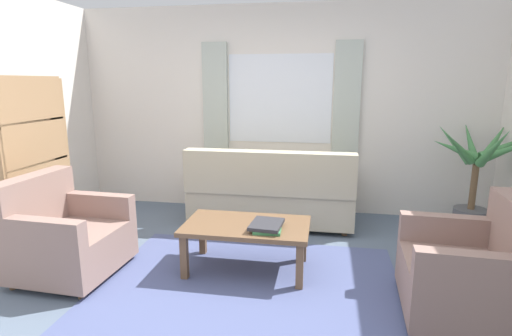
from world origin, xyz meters
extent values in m
plane|color=slate|center=(0.00, 0.00, 0.00)|extent=(6.24, 6.24, 0.00)
cube|color=silver|center=(0.00, 2.26, 1.30)|extent=(5.32, 0.12, 2.60)
cube|color=white|center=(0.00, 2.20, 1.45)|extent=(1.30, 0.01, 1.10)
cube|color=#B2BCB2|center=(-0.83, 2.17, 1.45)|extent=(0.32, 0.06, 1.40)
cube|color=#B2BCB2|center=(0.83, 2.17, 1.45)|extent=(0.32, 0.06, 1.40)
cube|color=#4C5684|center=(0.00, 0.00, 0.01)|extent=(2.48, 2.08, 0.01)
cube|color=#BCB293|center=(-0.02, 1.68, 0.25)|extent=(1.90, 0.80, 0.38)
cube|color=#BCB293|center=(-0.02, 1.36, 0.68)|extent=(1.90, 0.20, 0.48)
cube|color=#BCB293|center=(0.85, 1.68, 0.56)|extent=(0.16, 0.80, 0.24)
cube|color=#BCB293|center=(-0.89, 1.68, 0.56)|extent=(0.16, 0.80, 0.24)
cylinder|color=brown|center=(0.83, 1.98, 0.03)|extent=(0.06, 0.06, 0.06)
cylinder|color=brown|center=(-0.87, 1.98, 0.03)|extent=(0.06, 0.06, 0.06)
cylinder|color=brown|center=(0.83, 1.38, 0.03)|extent=(0.06, 0.06, 0.06)
cylinder|color=brown|center=(-0.87, 1.38, 0.03)|extent=(0.06, 0.06, 0.06)
cube|color=gray|center=(-1.56, 0.05, 0.24)|extent=(0.84, 0.88, 0.36)
cube|color=gray|center=(-1.89, 0.06, 0.65)|extent=(0.22, 0.85, 0.46)
cube|color=gray|center=(-1.58, -0.31, 0.53)|extent=(0.80, 0.16, 0.22)
cube|color=gray|center=(-1.54, 0.41, 0.53)|extent=(0.80, 0.16, 0.22)
cylinder|color=brown|center=(-1.26, -0.31, 0.03)|extent=(0.05, 0.05, 0.06)
cylinder|color=brown|center=(-1.23, 0.37, 0.03)|extent=(0.05, 0.05, 0.06)
cylinder|color=brown|center=(-1.90, -0.28, 0.03)|extent=(0.05, 0.05, 0.06)
cylinder|color=brown|center=(-1.87, 0.40, 0.03)|extent=(0.05, 0.05, 0.06)
cube|color=gray|center=(1.58, -0.05, 0.24)|extent=(0.85, 0.88, 0.36)
cube|color=gray|center=(1.60, 0.31, 0.53)|extent=(0.81, 0.17, 0.22)
cube|color=gray|center=(1.56, -0.41, 0.53)|extent=(0.81, 0.17, 0.22)
cylinder|color=brown|center=(1.28, 0.30, 0.03)|extent=(0.05, 0.05, 0.06)
cylinder|color=brown|center=(1.24, -0.37, 0.03)|extent=(0.05, 0.05, 0.06)
cylinder|color=brown|center=(1.92, 0.27, 0.03)|extent=(0.05, 0.05, 0.06)
cube|color=brown|center=(-0.07, 0.39, 0.42)|extent=(1.10, 0.64, 0.04)
cube|color=brown|center=(-0.56, 0.13, 0.20)|extent=(0.06, 0.06, 0.40)
cube|color=brown|center=(0.42, 0.13, 0.20)|extent=(0.06, 0.06, 0.40)
cube|color=brown|center=(-0.56, 0.65, 0.20)|extent=(0.06, 0.06, 0.40)
cube|color=brown|center=(0.42, 0.65, 0.20)|extent=(0.06, 0.06, 0.40)
cube|color=#387F4C|center=(0.13, 0.29, 0.45)|extent=(0.24, 0.31, 0.03)
cube|color=#2D2D33|center=(0.12, 0.29, 0.48)|extent=(0.28, 0.34, 0.03)
cylinder|color=#56565B|center=(2.20, 1.68, 0.14)|extent=(0.36, 0.36, 0.29)
cylinder|color=brown|center=(2.20, 1.68, 0.54)|extent=(0.07, 0.07, 0.50)
cone|color=#47894C|center=(2.52, 1.72, 1.01)|extent=(0.63, 0.18, 0.36)
cone|color=#47894C|center=(2.46, 1.92, 1.03)|extent=(0.49, 0.57, 0.43)
cone|color=#47894C|center=(2.22, 1.99, 1.00)|extent=(0.12, 0.55, 0.45)
cone|color=#47894C|center=(2.02, 1.90, 0.99)|extent=(0.37, 0.45, 0.46)
cone|color=#47894C|center=(1.97, 1.71, 0.95)|extent=(0.48, 0.16, 0.26)
cone|color=#47894C|center=(1.95, 1.51, 1.00)|extent=(0.50, 0.42, 0.46)
cone|color=#47894C|center=(2.23, 1.35, 1.02)|extent=(0.13, 0.60, 0.50)
cone|color=#47894C|center=(2.44, 1.50, 1.00)|extent=(0.47, 0.47, 0.42)
cube|color=#A87F56|center=(-2.38, 1.06, 0.85)|extent=(0.30, 0.04, 1.70)
cube|color=#A87F56|center=(-2.24, 0.61, 0.85)|extent=(0.02, 0.90, 1.70)
cube|color=#A87F56|center=(-2.38, 0.61, 0.01)|extent=(0.30, 0.86, 0.02)
cube|color=#A87F56|center=(-2.38, 0.61, 0.43)|extent=(0.30, 0.86, 0.02)
cube|color=#A87F56|center=(-2.38, 0.61, 0.86)|extent=(0.30, 0.86, 0.02)
cube|color=#A87F56|center=(-2.38, 0.61, 1.28)|extent=(0.30, 0.86, 0.02)
cube|color=#A87F56|center=(-2.38, 0.61, 1.71)|extent=(0.30, 0.86, 0.02)
cube|color=gold|center=(-2.38, 0.97, 1.00)|extent=(0.25, 0.06, 0.27)
cube|color=#7F478C|center=(-2.38, 0.90, 0.98)|extent=(0.25, 0.07, 0.22)
cube|color=#387F4C|center=(-2.38, 0.82, 1.01)|extent=(0.25, 0.06, 0.28)
cube|color=#7F478C|center=(-2.38, 0.73, 0.97)|extent=(0.27, 0.09, 0.21)
cube|color=#7F478C|center=(-2.38, 0.63, 0.97)|extent=(0.27, 0.08, 0.21)
camera|label=1|loc=(0.58, -2.86, 1.67)|focal=27.89mm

